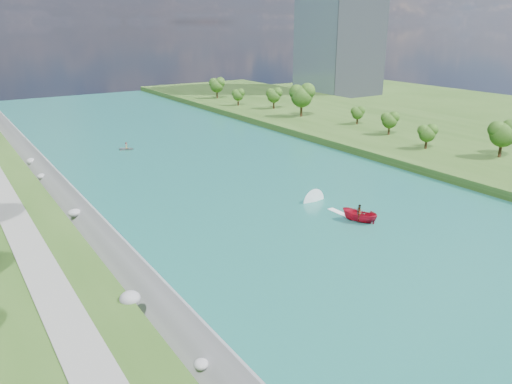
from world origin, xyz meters
TOP-DOWN VIEW (x-y plane):
  - ground at (0.00, 0.00)m, footprint 260.00×260.00m
  - river_water at (0.00, 20.00)m, footprint 55.00×240.00m
  - berm_east at (49.50, 20.00)m, footprint 44.00×240.00m
  - riprap_bank at (-25.84, 18.86)m, footprint 5.15×236.00m
  - riverside_path at (-32.50, 20.00)m, footprint 3.00×200.00m
  - office_tower at (82.50, 95.00)m, footprint 22.00×22.00m
  - trees_east at (38.23, 24.73)m, footprint 15.77×144.03m
  - motorboat at (4.63, 4.65)m, footprint 3.60×19.17m
  - raft at (-7.28, 55.52)m, footprint 3.61×3.41m

SIDE VIEW (x-z plane):
  - ground at x=0.00m, z-range 0.00..0.00m
  - river_water at x=0.00m, z-range 0.00..0.10m
  - raft at x=-7.28m, z-range -0.30..1.20m
  - berm_east at x=49.50m, z-range 0.00..1.50m
  - motorboat at x=4.63m, z-range -0.18..1.90m
  - riprap_bank at x=-25.84m, z-range -0.38..3.98m
  - riverside_path at x=-32.50m, z-range 3.50..3.60m
  - trees_east at x=38.23m, z-range 0.36..10.88m
  - office_tower at x=82.50m, z-range 0.00..60.00m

